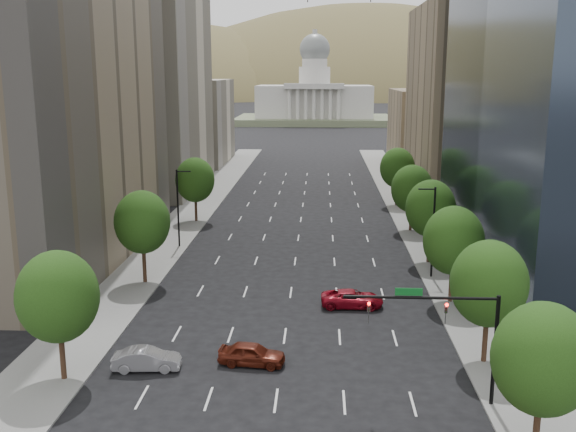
% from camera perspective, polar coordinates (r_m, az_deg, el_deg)
% --- Properties ---
extents(sidewalk_left, '(6.00, 200.00, 0.15)m').
position_cam_1_polar(sidewalk_left, '(71.50, -11.91, -3.67)').
color(sidewalk_left, slate).
rests_on(sidewalk_left, ground).
extents(sidewalk_right, '(6.00, 200.00, 0.15)m').
position_cam_1_polar(sidewalk_right, '(70.39, 13.37, -4.00)').
color(sidewalk_right, slate).
rests_on(sidewalk_right, ground).
extents(midrise_cream_left, '(14.00, 30.00, 35.00)m').
position_cam_1_polar(midrise_cream_left, '(112.78, -11.50, 11.18)').
color(midrise_cream_left, beige).
rests_on(midrise_cream_left, ground).
extents(filler_left, '(14.00, 26.00, 18.00)m').
position_cam_1_polar(filler_left, '(145.38, -8.16, 8.19)').
color(filler_left, beige).
rests_on(filler_left, ground).
extents(parking_tan_right, '(14.00, 30.00, 30.00)m').
position_cam_1_polar(parking_tan_right, '(108.79, 14.98, 9.65)').
color(parking_tan_right, '#8C7759').
rests_on(parking_tan_right, ground).
extents(filler_right, '(14.00, 26.00, 16.00)m').
position_cam_1_polar(filler_right, '(141.63, 12.07, 7.53)').
color(filler_right, '#8C7759').
rests_on(filler_right, ground).
extents(tree_right_0, '(5.20, 5.20, 8.39)m').
position_cam_1_polar(tree_right_0, '(36.31, 21.43, -11.59)').
color(tree_right_0, '#382316').
rests_on(tree_right_0, ground).
extents(tree_right_1, '(5.20, 5.20, 8.75)m').
position_cam_1_polar(tree_right_1, '(46.03, 17.20, -5.69)').
color(tree_right_1, '#382316').
rests_on(tree_right_1, ground).
extents(tree_right_2, '(5.20, 5.20, 8.61)m').
position_cam_1_polar(tree_right_2, '(57.30, 14.30, -2.10)').
color(tree_right_2, '#382316').
rests_on(tree_right_2, ground).
extents(tree_right_3, '(5.20, 5.20, 8.89)m').
position_cam_1_polar(tree_right_3, '(68.73, 12.39, 0.65)').
color(tree_right_3, '#382316').
rests_on(tree_right_3, ground).
extents(tree_right_4, '(5.20, 5.20, 8.46)m').
position_cam_1_polar(tree_right_4, '(82.40, 10.81, 2.36)').
color(tree_right_4, '#382316').
rests_on(tree_right_4, ground).
extents(tree_right_5, '(5.20, 5.20, 8.75)m').
position_cam_1_polar(tree_right_5, '(98.02, 9.56, 4.18)').
color(tree_right_5, '#382316').
rests_on(tree_right_5, ground).
extents(tree_left_0, '(5.20, 5.20, 8.75)m').
position_cam_1_polar(tree_left_0, '(44.03, -19.53, -6.68)').
color(tree_left_0, '#382316').
rests_on(tree_left_0, ground).
extents(tree_left_1, '(5.20, 5.20, 8.97)m').
position_cam_1_polar(tree_left_1, '(62.18, -12.66, -0.53)').
color(tree_left_1, '#382316').
rests_on(tree_left_1, ground).
extents(tree_left_2, '(5.20, 5.20, 8.68)m').
position_cam_1_polar(tree_left_2, '(87.09, -8.15, 3.15)').
color(tree_left_2, '#382316').
rests_on(tree_left_2, ground).
extents(streetlight_rn, '(1.70, 0.20, 9.00)m').
position_cam_1_polar(streetlight_rn, '(64.05, 12.56, -1.18)').
color(streetlight_rn, black).
rests_on(streetlight_rn, ground).
extents(streetlight_ln, '(1.70, 0.20, 9.00)m').
position_cam_1_polar(streetlight_ln, '(74.61, -9.58, 0.88)').
color(streetlight_ln, black).
rests_on(streetlight_ln, ground).
extents(traffic_signal, '(9.12, 0.40, 7.38)m').
position_cam_1_polar(traffic_signal, '(39.94, 14.36, -9.20)').
color(traffic_signal, black).
rests_on(traffic_signal, ground).
extents(capitol, '(60.00, 40.00, 35.20)m').
position_cam_1_polar(capitol, '(256.30, 2.32, 10.04)').
color(capitol, '#596647').
rests_on(capitol, ground).
extents(foothills, '(720.00, 413.00, 263.00)m').
position_cam_1_polar(foothills, '(609.30, 5.91, 7.06)').
color(foothills, brown).
rests_on(foothills, ground).
extents(car_maroon, '(4.77, 2.36, 1.56)m').
position_cam_1_polar(car_maroon, '(45.62, -3.19, -11.98)').
color(car_maroon, '#52190D').
rests_on(car_maroon, ground).
extents(car_silver, '(4.68, 1.97, 1.50)m').
position_cam_1_polar(car_silver, '(45.86, -12.28, -12.17)').
color(car_silver, gray).
rests_on(car_silver, ground).
extents(car_red_far, '(5.31, 2.47, 1.47)m').
position_cam_1_polar(car_red_far, '(56.26, 5.64, -7.22)').
color(car_red_far, maroon).
rests_on(car_red_far, ground).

